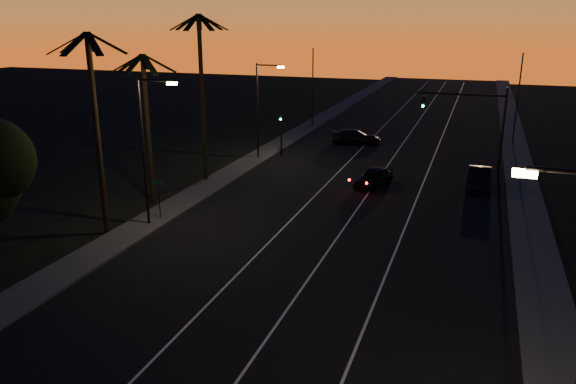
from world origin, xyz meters
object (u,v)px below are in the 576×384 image
at_px(signal_mast, 474,114).
at_px(lead_car, 374,177).
at_px(cross_car, 356,137).
at_px(right_car, 479,178).

relative_size(signal_mast, lead_car, 1.45).
relative_size(signal_mast, cross_car, 1.33).
height_order(signal_mast, right_car, signal_mast).
height_order(lead_car, cross_car, cross_car).
bearing_deg(signal_mast, right_car, -79.90).
bearing_deg(lead_car, right_car, 14.72).
bearing_deg(signal_mast, cross_car, 147.75).
distance_m(signal_mast, cross_car, 13.83).
distance_m(lead_car, right_car, 7.83).
bearing_deg(cross_car, right_car, -45.20).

